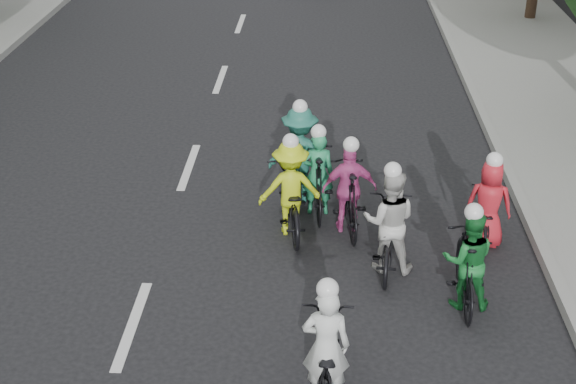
# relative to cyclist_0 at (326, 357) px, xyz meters

# --- Properties ---
(ground) EXTENTS (120.00, 120.00, 0.00)m
(ground) POSITION_rel_cyclist_0_xyz_m (-2.65, 1.25, -0.56)
(ground) COLOR black
(ground) RESTS_ON ground
(sidewalk_right) EXTENTS (4.00, 80.00, 0.15)m
(sidewalk_right) POSITION_rel_cyclist_0_xyz_m (5.35, 11.25, -0.49)
(sidewalk_right) COLOR gray
(sidewalk_right) RESTS_ON ground
(curb_right) EXTENTS (0.18, 80.00, 0.18)m
(curb_right) POSITION_rel_cyclist_0_xyz_m (3.40, 11.25, -0.47)
(curb_right) COLOR #999993
(curb_right) RESTS_ON ground
(cyclist_0) EXTENTS (0.71, 1.85, 1.72)m
(cyclist_0) POSITION_rel_cyclist_0_xyz_m (0.00, 0.00, 0.00)
(cyclist_0) COLOR black
(cyclist_0) RESTS_ON ground
(cyclist_1) EXTENTS (0.74, 1.79, 1.63)m
(cyclist_1) POSITION_rel_cyclist_0_xyz_m (1.96, 2.02, 0.06)
(cyclist_1) COLOR black
(cyclist_1) RESTS_ON ground
(cyclist_2) EXTENTS (1.11, 2.03, 1.76)m
(cyclist_2) POSITION_rel_cyclist_0_xyz_m (-0.59, 3.95, 0.08)
(cyclist_2) COLOR black
(cyclist_2) RESTS_ON ground
(cyclist_3) EXTENTS (0.93, 1.91, 1.68)m
(cyclist_3) POSITION_rel_cyclist_0_xyz_m (0.36, 4.07, 0.07)
(cyclist_3) COLOR black
(cyclist_3) RESTS_ON ground
(cyclist_4) EXTENTS (0.82, 1.61, 1.62)m
(cyclist_4) POSITION_rel_cyclist_0_xyz_m (2.55, 3.70, -0.00)
(cyclist_4) COLOR black
(cyclist_4) RESTS_ON ground
(cyclist_5) EXTENTS (0.65, 1.89, 1.64)m
(cyclist_5) POSITION_rel_cyclist_0_xyz_m (-0.16, 4.65, 0.04)
(cyclist_5) COLOR black
(cyclist_5) RESTS_ON ground
(cyclist_6) EXTENTS (0.86, 1.93, 1.79)m
(cyclist_6) POSITION_rel_cyclist_0_xyz_m (0.93, 2.92, 0.07)
(cyclist_6) COLOR black
(cyclist_6) RESTS_ON ground
(cyclist_7) EXTENTS (1.17, 1.57, 1.88)m
(cyclist_7) POSITION_rel_cyclist_0_xyz_m (-0.48, 5.10, 0.18)
(cyclist_7) COLOR black
(cyclist_7) RESTS_ON ground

